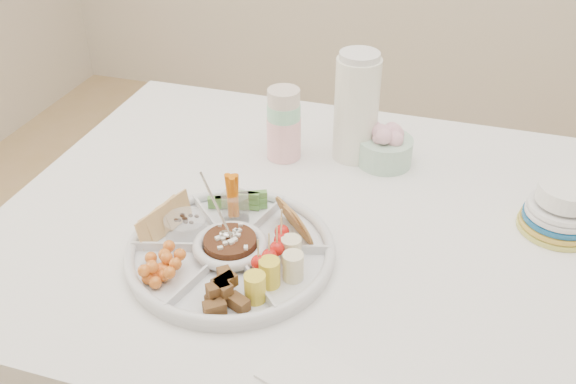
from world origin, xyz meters
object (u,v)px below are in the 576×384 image
(party_tray, at_px, (230,248))
(dining_table, at_px, (364,360))
(thermos, at_px, (357,106))
(plate_stack, at_px, (561,209))

(party_tray, bearing_deg, dining_table, 34.79)
(party_tray, distance_m, thermos, 0.47)
(dining_table, xyz_separation_m, plate_stack, (0.34, 0.10, 0.43))
(party_tray, distance_m, plate_stack, 0.64)
(dining_table, distance_m, party_tray, 0.50)
(thermos, distance_m, plate_stack, 0.48)
(dining_table, height_order, plate_stack, plate_stack)
(dining_table, relative_size, thermos, 5.88)
(thermos, relative_size, plate_stack, 1.70)
(party_tray, xyz_separation_m, plate_stack, (0.58, 0.27, 0.03))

